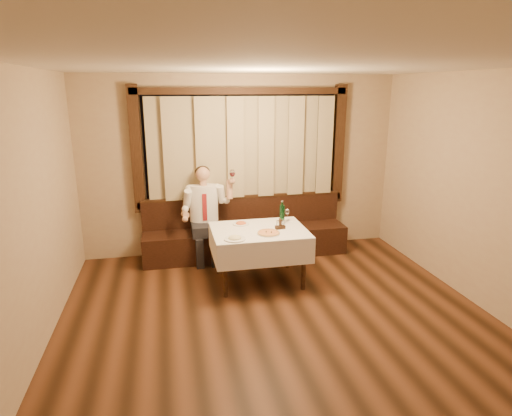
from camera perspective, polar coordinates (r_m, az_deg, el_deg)
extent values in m
cube|color=black|center=(4.62, 5.16, -18.57)|extent=(5.00, 6.00, 0.01)
cube|color=silver|center=(3.83, 6.24, 18.77)|extent=(5.00, 6.00, 0.01)
cube|color=tan|center=(6.84, -1.92, 5.67)|extent=(5.00, 0.01, 2.80)
cube|color=tan|center=(4.05, -30.52, -3.64)|extent=(0.01, 6.00, 2.80)
cube|color=black|center=(6.78, -1.91, 8.14)|extent=(3.00, 0.02, 1.60)
cube|color=orange|center=(6.73, -7.78, 5.36)|extent=(0.50, 0.01, 0.40)
cube|color=black|center=(6.90, -1.79, 1.08)|extent=(3.30, 0.12, 0.10)
cube|color=black|center=(6.68, -1.92, 15.34)|extent=(3.30, 0.12, 0.10)
cube|color=black|center=(6.65, -15.67, 7.43)|extent=(0.16, 0.12, 1.90)
cube|color=black|center=(7.19, 10.94, 8.30)|extent=(0.16, 0.12, 1.90)
cube|color=#988962|center=(6.68, -1.76, 8.03)|extent=(2.90, 0.08, 1.55)
cube|color=black|center=(6.84, -1.36, -4.52)|extent=(3.20, 0.60, 0.45)
cube|color=black|center=(6.93, -1.75, -0.36)|extent=(3.20, 0.12, 0.45)
cube|color=black|center=(6.87, -1.76, 1.61)|extent=(3.20, 0.14, 0.04)
cylinder|color=black|center=(5.48, -4.13, -8.40)|extent=(0.06, 0.06, 0.71)
cylinder|color=black|center=(5.70, 6.37, -7.48)|extent=(0.06, 0.06, 0.71)
cylinder|color=black|center=(6.16, -5.09, -5.64)|extent=(0.06, 0.06, 0.71)
cylinder|color=black|center=(6.36, 4.29, -4.94)|extent=(0.06, 0.06, 0.71)
cube|color=black|center=(5.77, 0.41, -3.11)|extent=(1.20, 0.90, 0.04)
cube|color=silver|center=(5.76, 0.41, -2.89)|extent=(1.26, 0.96, 0.01)
cube|color=silver|center=(5.38, 1.51, -6.25)|extent=(1.26, 0.01, 0.35)
cube|color=silver|center=(6.26, -0.53, -3.04)|extent=(1.26, 0.01, 0.35)
cube|color=silver|center=(5.73, -5.78, -4.95)|extent=(0.01, 0.96, 0.35)
cube|color=silver|center=(5.98, 6.33, -4.07)|extent=(0.01, 0.96, 0.35)
cylinder|color=white|center=(5.59, 1.68, -3.41)|extent=(0.31, 0.31, 0.01)
cylinder|color=#C7531D|center=(5.58, 1.68, -3.32)|extent=(0.28, 0.28, 0.01)
torus|color=tan|center=(5.58, 1.68, -3.29)|extent=(0.29, 0.29, 0.02)
sphere|color=black|center=(5.59, 1.37, -3.20)|extent=(0.02, 0.02, 0.02)
sphere|color=black|center=(5.58, 2.06, -3.24)|extent=(0.02, 0.02, 0.02)
cylinder|color=white|center=(5.97, -2.02, -2.13)|extent=(0.23, 0.23, 0.01)
ellipsoid|color=#C3461F|center=(5.96, -2.03, -1.77)|extent=(0.14, 0.14, 0.06)
cylinder|color=white|center=(5.38, -2.84, -4.14)|extent=(0.27, 0.27, 0.02)
ellipsoid|color=#D2C487|center=(5.37, -2.85, -3.68)|extent=(0.17, 0.17, 0.08)
cylinder|color=#0E451D|center=(5.98, 3.50, -0.87)|extent=(0.07, 0.07, 0.27)
cylinder|color=#0E451D|center=(5.93, 3.52, 0.56)|extent=(0.03, 0.03, 0.06)
cylinder|color=silver|center=(5.92, 3.53, 0.89)|extent=(0.03, 0.03, 0.01)
cylinder|color=white|center=(6.15, 4.18, -1.66)|extent=(0.06, 0.06, 0.01)
cylinder|color=white|center=(6.14, 4.19, -1.23)|extent=(0.01, 0.01, 0.09)
ellipsoid|color=white|center=(6.12, 4.20, -0.47)|extent=(0.07, 0.07, 0.08)
cube|color=black|center=(5.79, 3.24, -2.57)|extent=(0.14, 0.08, 0.04)
cube|color=black|center=(5.77, 3.26, -1.90)|extent=(0.02, 0.07, 0.10)
cylinder|color=white|center=(5.76, 2.90, -2.14)|extent=(0.04, 0.04, 0.08)
cylinder|color=silver|center=(5.75, 2.90, -1.72)|extent=(0.04, 0.04, 0.01)
cylinder|color=white|center=(5.79, 3.61, -2.07)|extent=(0.04, 0.04, 0.08)
cylinder|color=silver|center=(5.77, 3.61, -1.65)|extent=(0.04, 0.04, 0.01)
cube|color=black|center=(6.54, -6.75, -2.74)|extent=(0.41, 0.47, 0.17)
cube|color=black|center=(6.43, -7.48, -6.03)|extent=(0.11, 0.12, 0.45)
cube|color=black|center=(6.45, -5.46, -5.90)|extent=(0.11, 0.12, 0.45)
ellipsoid|color=white|center=(6.59, -6.98, 0.67)|extent=(0.43, 0.27, 0.56)
cube|color=maroon|center=(6.46, -6.86, 0.09)|extent=(0.07, 0.01, 0.41)
cylinder|color=tan|center=(6.51, -7.07, 3.39)|extent=(0.10, 0.10, 0.08)
sphere|color=tan|center=(6.49, -7.11, 4.55)|extent=(0.22, 0.22, 0.22)
ellipsoid|color=black|center=(6.51, -7.15, 4.87)|extent=(0.22, 0.22, 0.17)
sphere|color=white|center=(6.52, -8.85, 2.49)|extent=(0.13, 0.13, 0.13)
sphere|color=white|center=(6.55, -5.24, 2.68)|extent=(0.13, 0.13, 0.13)
sphere|color=tan|center=(6.20, -9.44, -1.50)|extent=(0.09, 0.09, 0.09)
sphere|color=tan|center=(6.38, -3.24, 3.61)|extent=(0.10, 0.10, 0.10)
cylinder|color=white|center=(6.34, -3.20, 3.91)|extent=(0.01, 0.01, 0.11)
ellipsoid|color=white|center=(6.33, -3.21, 4.69)|extent=(0.09, 0.09, 0.11)
ellipsoid|color=#4C070F|center=(6.33, -3.21, 4.51)|extent=(0.07, 0.07, 0.06)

